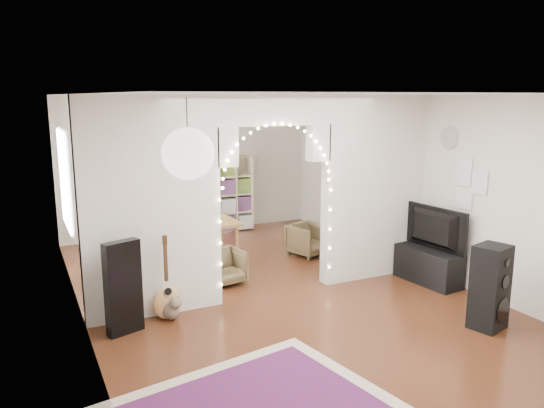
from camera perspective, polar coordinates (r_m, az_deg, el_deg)
name	(u,v)px	position (r m, az deg, el deg)	size (l,w,h in m)	color
floor	(274,292)	(7.48, 0.19, -9.44)	(7.50, 7.50, 0.00)	black
ceiling	(274,94)	(6.99, 0.21, 11.71)	(5.00, 7.50, 0.02)	white
wall_back	(190,165)	(10.57, -8.81, 4.18)	(5.00, 0.02, 2.70)	silver
wall_front	(503,284)	(4.19, 23.61, -7.93)	(5.00, 0.02, 2.70)	silver
wall_left	(77,215)	(6.44, -20.21, -1.10)	(0.02, 7.50, 2.70)	silver
wall_right	(419,184)	(8.50, 15.53, 2.12)	(0.02, 7.50, 2.70)	silver
divider_wall	(274,191)	(7.10, 0.20, 1.36)	(5.00, 0.20, 2.70)	silver
fairy_lights	(278,184)	(6.96, 0.67, 2.21)	(1.64, 0.04, 1.60)	#FFEABF
window	(65,180)	(8.18, -21.41, 2.45)	(0.04, 1.20, 1.40)	white
wall_clock	(450,138)	(7.96, 18.57, 6.77)	(0.31, 0.31, 0.03)	white
picture_frames	(468,184)	(7.75, 20.34, 2.06)	(0.02, 0.50, 0.70)	white
paper_lantern	(188,154)	(4.07, -9.02, 5.35)	(0.40, 0.40, 0.40)	white
ceiling_fan	(220,113)	(8.83, -5.60, 9.67)	(1.10, 1.10, 0.30)	#B18B3B
guitar_case	(123,288)	(6.31, -15.72, -8.66)	(0.42, 0.14, 1.09)	black
acoustic_guitar	(167,289)	(6.62, -11.26, -8.92)	(0.37, 0.17, 0.90)	#B9874A
tabby_cat	(171,308)	(6.70, -10.81, -10.94)	(0.29, 0.53, 0.34)	brown
floor_speaker	(490,287)	(6.72, 22.41, -8.29)	(0.47, 0.43, 1.00)	black
media_console	(428,266)	(8.10, 16.46, -6.41)	(0.40, 1.00, 0.50)	black
tv	(431,229)	(7.95, 16.68, -2.56)	(1.07, 0.14, 0.62)	black
bookcase	(217,195)	(10.57, -5.96, 0.96)	(1.46, 0.37, 1.50)	tan
dining_table	(198,227)	(8.33, -7.95, -2.45)	(1.22, 0.83, 0.76)	brown
flower_vase	(198,216)	(8.29, -7.98, -1.32)	(0.18, 0.18, 0.19)	silver
dining_chair_left	(224,267)	(7.76, -5.23, -6.75)	(0.53, 0.55, 0.50)	brown
dining_chair_right	(308,239)	(9.11, 3.92, -3.82)	(0.58, 0.59, 0.54)	brown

